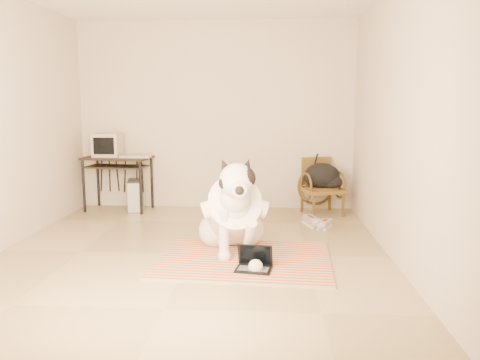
# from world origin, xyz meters

# --- Properties ---
(floor) EXTENTS (4.50, 4.50, 0.00)m
(floor) POSITION_xyz_m (0.00, 0.00, 0.00)
(floor) COLOR #9E8961
(floor) RESTS_ON ground
(wall_back) EXTENTS (4.50, 0.00, 4.50)m
(wall_back) POSITION_xyz_m (0.00, 2.25, 1.35)
(wall_back) COLOR beige
(wall_back) RESTS_ON floor
(wall_front) EXTENTS (4.50, 0.00, 4.50)m
(wall_front) POSITION_xyz_m (0.00, -2.25, 1.35)
(wall_front) COLOR beige
(wall_front) RESTS_ON floor
(wall_right) EXTENTS (0.00, 4.50, 4.50)m
(wall_right) POSITION_xyz_m (2.00, 0.00, 1.35)
(wall_right) COLOR beige
(wall_right) RESTS_ON floor
(rug) EXTENTS (1.75, 1.38, 0.02)m
(rug) POSITION_xyz_m (0.54, -0.17, 0.01)
(rug) COLOR red
(rug) RESTS_ON floor
(dog) EXTENTS (0.71, 1.41, 1.06)m
(dog) POSITION_xyz_m (0.42, 0.07, 0.42)
(dog) COLOR silver
(dog) RESTS_ON rug
(laptop) EXTENTS (0.35, 0.28, 0.23)m
(laptop) POSITION_xyz_m (0.65, -0.47, 0.08)
(laptop) COLOR black
(laptop) RESTS_ON rug
(computer_desk) EXTENTS (0.99, 0.62, 0.78)m
(computer_desk) POSITION_xyz_m (-1.39, 1.95, 0.67)
(computer_desk) COLOR black
(computer_desk) RESTS_ON floor
(crt_monitor) EXTENTS (0.37, 0.36, 0.33)m
(crt_monitor) POSITION_xyz_m (-1.52, 1.98, 0.94)
(crt_monitor) COLOR tan
(crt_monitor) RESTS_ON computer_desk
(desk_keyboard) EXTENTS (0.43, 0.16, 0.03)m
(desk_keyboard) POSITION_xyz_m (-1.10, 1.86, 0.79)
(desk_keyboard) COLOR tan
(desk_keyboard) RESTS_ON computer_desk
(pc_tower) EXTENTS (0.29, 0.49, 0.43)m
(pc_tower) POSITION_xyz_m (-1.15, 1.98, 0.22)
(pc_tower) COLOR #4C4C4E
(pc_tower) RESTS_ON floor
(rattan_chair) EXTENTS (0.64, 0.63, 0.78)m
(rattan_chair) POSITION_xyz_m (1.51, 1.90, 0.39)
(rattan_chair) COLOR brown
(rattan_chair) RESTS_ON floor
(backpack) EXTENTS (0.52, 0.41, 0.37)m
(backpack) POSITION_xyz_m (1.54, 1.84, 0.53)
(backpack) COLOR black
(backpack) RESTS_ON rattan_chair
(sneaker_left) EXTENTS (0.22, 0.34, 0.11)m
(sneaker_left) POSITION_xyz_m (1.32, 1.24, 0.05)
(sneaker_left) COLOR white
(sneaker_left) RESTS_ON floor
(sneaker_right) EXTENTS (0.22, 0.30, 0.10)m
(sneaker_right) POSITION_xyz_m (1.48, 1.11, 0.04)
(sneaker_right) COLOR white
(sneaker_right) RESTS_ON floor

